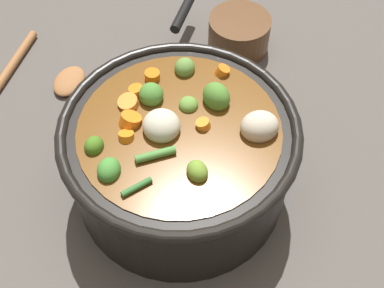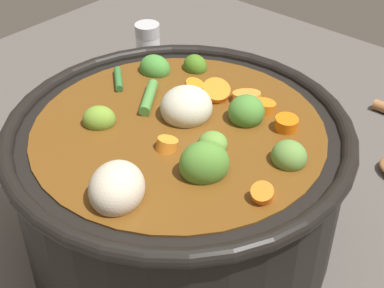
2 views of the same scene
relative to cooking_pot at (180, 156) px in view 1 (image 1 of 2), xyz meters
The scene contains 4 objects.
ground_plane 0.08m from the cooking_pot, 10.20° to the right, with size 1.10×1.10×0.00m, color #514C47.
cooking_pot is the anchor object (origin of this frame).
wooden_spoon 0.34m from the cooking_pot, 114.99° to the right, with size 0.20×0.15×0.02m.
small_saucepan 0.33m from the cooking_pot, behind, with size 0.11×0.17×0.06m.
Camera 1 is at (0.39, 0.14, 0.66)m, focal length 47.59 mm.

